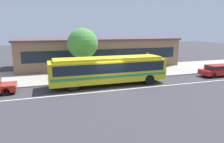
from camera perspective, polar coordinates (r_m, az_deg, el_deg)
ground_plane at (r=19.29m, az=-0.52°, el=-4.53°), size 120.00×120.00×0.00m
sidewalk_slab at (r=25.41m, az=-5.02°, el=-0.53°), size 60.00×8.00×0.12m
lane_stripe_center at (r=18.56m, az=0.24°, el=-5.17°), size 56.00×0.16×0.01m
transit_bus at (r=20.11m, az=-0.92°, el=0.71°), size 11.14×2.57×2.68m
sedan_far_ahead at (r=27.04m, az=27.00°, el=0.42°), size 4.68×1.85×1.29m
pedestrian_waiting_near_sign at (r=22.78m, az=3.96°, el=0.69°), size 0.37×0.37×1.64m
pedestrian_walking_along_curb at (r=22.09m, az=-2.87°, el=0.45°), size 0.40×0.40×1.68m
pedestrian_standing_by_tree at (r=22.72m, az=-9.81°, el=0.54°), size 0.36×0.36×1.64m
bus_stop_sign at (r=23.51m, az=9.54°, el=2.67°), size 0.10×0.44×2.61m
street_tree_near_stop at (r=23.73m, az=-7.95°, el=7.46°), size 3.40×3.40×5.31m
station_building at (r=30.87m, az=-3.76°, el=5.29°), size 22.33×8.18×4.02m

